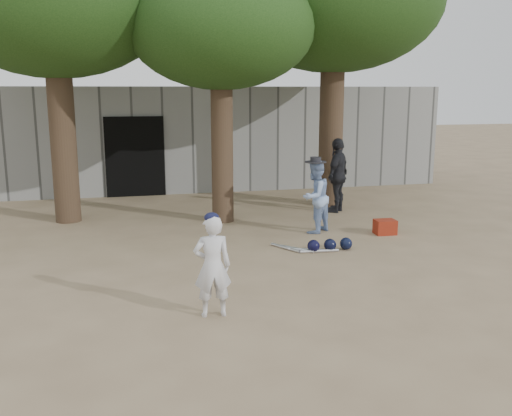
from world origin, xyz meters
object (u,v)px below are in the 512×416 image
object	(u,v)px
spectator_dark	(338,175)
red_bag	(385,227)
boy_player	(212,266)
spectator_blue	(315,197)

from	to	relation	value
spectator_dark	red_bag	size ratio (longest dim) A/B	4.25
spectator_dark	boy_player	bearing A→B (deg)	7.19
boy_player	red_bag	bearing A→B (deg)	-138.85
red_bag	spectator_dark	bearing A→B (deg)	93.73
boy_player	spectator_blue	distance (m)	4.81
boy_player	red_bag	size ratio (longest dim) A/B	3.23
red_bag	spectator_blue	bearing A→B (deg)	160.27
boy_player	spectator_dark	size ratio (longest dim) A/B	0.76
spectator_dark	red_bag	bearing A→B (deg)	45.65
boy_player	spectator_dark	distance (m)	7.00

